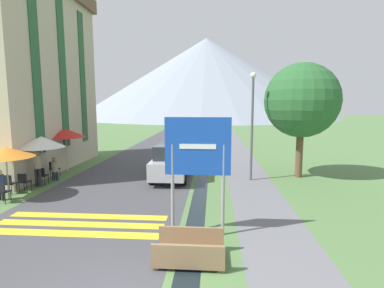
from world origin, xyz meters
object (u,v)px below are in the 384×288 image
object	(u,v)px
road_sign	(198,157)
cafe_umbrella_rear_red	(66,133)
cafe_chair_near_left	(9,183)
person_standing_terrace	(37,166)
footbridge	(190,252)
cafe_umbrella_middle_white	(41,142)
streetlamp	(252,118)
cafe_chair_far_left	(54,168)
parked_car_far	(194,135)
tree_by_path	(302,101)
hotel_building	(20,67)
cafe_chair_near_right	(24,181)
cafe_chair_nearest	(2,191)
person_seated_near	(0,184)
parked_car_near	(172,161)
person_seated_far	(55,168)
cafe_chair_middle	(42,175)
cafe_umbrella_front_orange	(5,152)

from	to	relation	value
road_sign	cafe_umbrella_rear_red	xyz separation A→B (m)	(-7.97, 7.96, -0.11)
cafe_chair_near_left	person_standing_terrace	distance (m)	1.44
footbridge	cafe_umbrella_middle_white	world-z (taller)	cafe_umbrella_middle_white
streetlamp	person_standing_terrace	bearing A→B (deg)	-168.91
road_sign	person_standing_terrace	bearing A→B (deg)	149.09
cafe_chair_far_left	cafe_umbrella_rear_red	size ratio (longest dim) A/B	0.35
road_sign	streetlamp	xyz separation A→B (m)	(2.35, 6.59, 0.86)
parked_car_far	footbridge	bearing A→B (deg)	-86.40
cafe_umbrella_rear_red	tree_by_path	size ratio (longest dim) A/B	0.41
cafe_chair_near_left	person_standing_terrace	world-z (taller)	person_standing_terrace
hotel_building	cafe_chair_near_right	world-z (taller)	hotel_building
hotel_building	cafe_chair_far_left	world-z (taller)	hotel_building
parked_car_far	tree_by_path	size ratio (longest dim) A/B	0.76
cafe_umbrella_rear_red	parked_car_far	bearing A→B (deg)	61.62
cafe_chair_nearest	cafe_umbrella_rear_red	distance (m)	6.00
hotel_building	streetlamp	size ratio (longest dim) A/B	2.06
footbridge	parked_car_far	xyz separation A→B (m)	(-1.35, 21.53, 0.68)
tree_by_path	cafe_chair_nearest	bearing A→B (deg)	-157.56
hotel_building	person_seated_near	world-z (taller)	hotel_building
parked_car_near	person_seated_far	xyz separation A→B (m)	(-5.81, -0.86, -0.25)
hotel_building	parked_car_near	bearing A→B (deg)	-11.34
hotel_building	cafe_chair_far_left	bearing A→B (deg)	-36.69
road_sign	cafe_chair_middle	world-z (taller)	road_sign
parked_car_near	cafe_chair_far_left	world-z (taller)	parked_car_near
cafe_chair_far_left	cafe_chair_near_left	xyz separation A→B (m)	(-0.39, -2.96, 0.00)
cafe_chair_nearest	cafe_umbrella_rear_red	xyz separation A→B (m)	(-0.26, 5.75, 1.69)
cafe_chair_near_right	tree_by_path	world-z (taller)	tree_by_path
cafe_chair_far_left	person_standing_terrace	size ratio (longest dim) A/B	0.50
parked_car_near	cafe_chair_far_left	bearing A→B (deg)	-177.16
cafe_chair_nearest	cafe_umbrella_middle_white	size ratio (longest dim) A/B	0.37
person_seated_near	cafe_chair_far_left	bearing A→B (deg)	87.46
parked_car_far	cafe_chair_near_right	size ratio (longest dim) A/B	5.32
road_sign	cafe_umbrella_front_orange	distance (m)	8.35
streetlamp	tree_by_path	bearing A→B (deg)	18.00
footbridge	person_seated_near	bearing A→B (deg)	152.53
parked_car_near	parked_car_far	bearing A→B (deg)	88.95
road_sign	parked_car_near	world-z (taller)	road_sign
cafe_umbrella_rear_red	tree_by_path	world-z (taller)	tree_by_path
cafe_chair_middle	person_seated_near	xyz separation A→B (m)	(-0.37, -2.28, 0.17)
cafe_umbrella_rear_red	person_seated_far	size ratio (longest dim) A/B	2.05
tree_by_path	cafe_umbrella_middle_white	bearing A→B (deg)	-169.56
parked_car_near	cafe_chair_far_left	distance (m)	6.18
cafe_chair_near_left	streetlamp	distance (m)	11.40
road_sign	footbridge	bearing A→B (deg)	-94.21
streetlamp	tree_by_path	xyz separation A→B (m)	(2.60, 0.85, 0.84)
cafe_umbrella_rear_red	hotel_building	bearing A→B (deg)	169.86
hotel_building	cafe_chair_near_right	bearing A→B (deg)	-58.54
parked_car_far	road_sign	bearing A→B (deg)	-85.80
cafe_chair_middle	cafe_chair_near_left	size ratio (longest dim) A/B	1.00
person_standing_terrace	streetlamp	distance (m)	10.48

